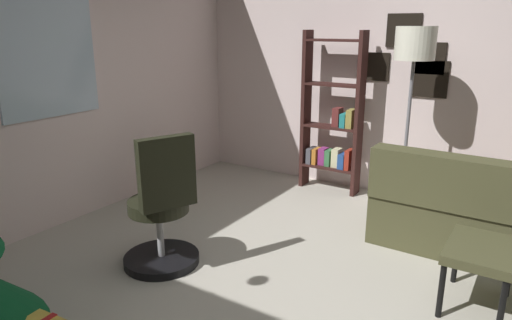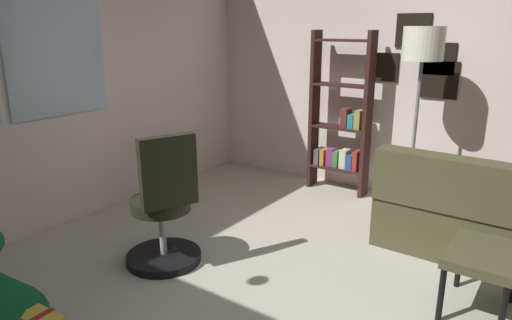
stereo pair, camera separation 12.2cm
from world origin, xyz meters
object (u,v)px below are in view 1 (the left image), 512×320
Objects in this scene: footstool at (481,254)px; office_chair at (162,217)px; potted_plant at (172,179)px; bookshelf at (333,123)px; floor_lamp at (414,59)px.

office_chair is at bearing 108.75° from footstool.
office_chair reaches higher than potted_plant.
potted_plant is at bearing 39.67° from office_chair.
potted_plant is at bearing 137.79° from bookshelf.
bookshelf is (1.53, 1.67, 0.38)m from footstool.
office_chair is at bearing 171.21° from bookshelf.
office_chair is 1.59× the size of potted_plant.
potted_plant is (0.28, 2.81, -0.10)m from footstool.
office_chair is at bearing -140.33° from potted_plant.
bookshelf reaches higher than office_chair.
floor_lamp is (1.22, 0.82, 1.08)m from footstool.
footstool is 2.12m from office_chair.
floor_lamp is 2.70× the size of potted_plant.
footstool is at bearing -71.25° from office_chair.
footstool is at bearing -146.05° from floor_lamp.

